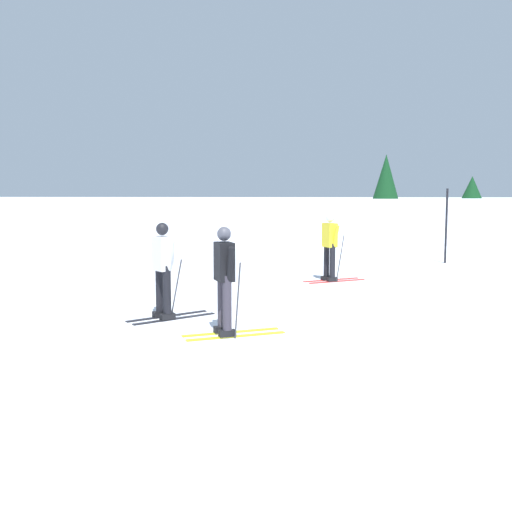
{
  "coord_description": "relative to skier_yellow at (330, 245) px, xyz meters",
  "views": [
    {
      "loc": [
        -1.14,
        -10.43,
        2.24
      ],
      "look_at": [
        -2.3,
        1.82,
        0.9
      ],
      "focal_mm": 41.27,
      "sensor_mm": 36.0,
      "label": 1
    }
  ],
  "objects": [
    {
      "name": "conifer_far_right",
      "position": [
        2.87,
        12.43,
        1.3
      ],
      "size": [
        1.97,
        1.97,
        3.94
      ],
      "color": "#513823",
      "rests_on": "ground"
    },
    {
      "name": "trail_marker_pole",
      "position": [
        3.77,
        4.24,
        0.26
      ],
      "size": [
        0.07,
        0.07,
        2.35
      ],
      "primitive_type": "cylinder",
      "color": "black",
      "rests_on": "ground"
    },
    {
      "name": "far_snow_ridge",
      "position": [
        0.67,
        15.24,
        0.05
      ],
      "size": [
        80.0,
        9.89,
        1.94
      ],
      "primitive_type": "cube",
      "color": "silver",
      "rests_on": "ground"
    },
    {
      "name": "conifer_far_centre",
      "position": [
        7.17,
        14.35,
        0.95
      ],
      "size": [
        2.0,
        2.0,
        3.0
      ],
      "color": "#513823",
      "rests_on": "ground"
    },
    {
      "name": "ground_plane",
      "position": [
        0.67,
        -4.35,
        -0.92
      ],
      "size": [
        120.0,
        120.0,
        0.0
      ],
      "primitive_type": "plane",
      "color": "silver"
    },
    {
      "name": "skier_yellow",
      "position": [
        0.0,
        0.0,
        0.0
      ],
      "size": [
        1.57,
        1.12,
        1.71
      ],
      "color": "red",
      "rests_on": "ground"
    },
    {
      "name": "skier_white",
      "position": [
        -3.05,
        -4.74,
        -0.0
      ],
      "size": [
        1.44,
        1.34,
        1.71
      ],
      "color": "black",
      "rests_on": "ground"
    },
    {
      "name": "skier_black",
      "position": [
        -1.8,
        -5.84,
        0.0
      ],
      "size": [
        1.61,
        1.02,
        1.71
      ],
      "color": "gold",
      "rests_on": "ground"
    }
  ]
}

